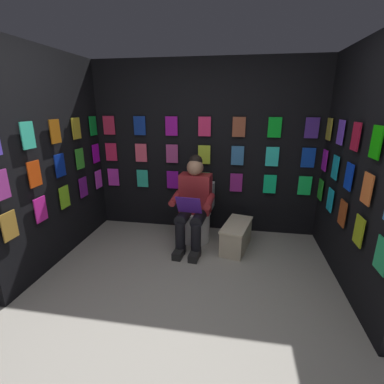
# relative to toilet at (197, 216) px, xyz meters

# --- Properties ---
(ground_plane) EXTENTS (30.00, 30.00, 0.00)m
(ground_plane) POSITION_rel_toilet_xyz_m (-0.05, 1.70, -0.33)
(ground_plane) COLOR #9E998E
(display_wall_back) EXTENTS (3.26, 0.14, 2.38)m
(display_wall_back) POSITION_rel_toilet_xyz_m (-0.05, -0.40, 0.86)
(display_wall_back) COLOR black
(display_wall_back) RESTS_ON ground
(display_wall_left) EXTENTS (0.14, 2.05, 2.38)m
(display_wall_left) POSITION_rel_toilet_xyz_m (-1.67, 0.67, 0.86)
(display_wall_left) COLOR black
(display_wall_left) RESTS_ON ground
(display_wall_right) EXTENTS (0.14, 2.05, 2.38)m
(display_wall_right) POSITION_rel_toilet_xyz_m (1.58, 0.67, 0.86)
(display_wall_right) COLOR black
(display_wall_right) RESTS_ON ground
(toilet) EXTENTS (0.42, 0.57, 0.77)m
(toilet) POSITION_rel_toilet_xyz_m (0.00, 0.00, 0.00)
(toilet) COLOR white
(toilet) RESTS_ON ground
(person_reading) EXTENTS (0.55, 0.71, 1.19)m
(person_reading) POSITION_rel_toilet_xyz_m (0.02, 0.23, 0.27)
(person_reading) COLOR maroon
(person_reading) RESTS_ON ground
(comic_longbox_near) EXTENTS (0.43, 0.68, 0.35)m
(comic_longbox_near) POSITION_rel_toilet_xyz_m (-0.54, 0.22, -0.15)
(comic_longbox_near) COLOR beige
(comic_longbox_near) RESTS_ON ground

